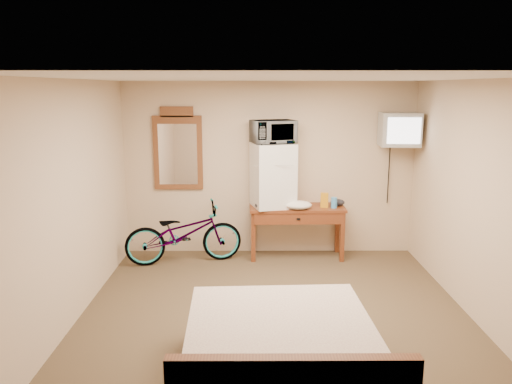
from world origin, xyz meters
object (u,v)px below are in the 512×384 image
Objects in this scene: blue_cup at (334,203)px; crt_television at (399,129)px; microwave at (273,132)px; bed at (283,367)px; wall_mirror at (178,150)px; bicycle at (184,233)px; desk at (297,215)px; mini_fridge at (273,175)px.

crt_television is at bearing 4.55° from blue_cup.
microwave reaches higher than bed.
blue_cup is at bearing -26.79° from microwave.
blue_cup is 3.49m from bed.
wall_mirror reaches higher than bicycle.
blue_cup is at bearing -8.26° from wall_mirror.
blue_cup is at bearing -5.53° from desk.
bed is (1.20, -3.18, -0.13)m from bicycle.
wall_mirror is at bearing 109.87° from bed.
crt_television is 0.30× the size of bed.
bed is at bearing -90.72° from mini_fridge.
blue_cup is at bearing -7.11° from mini_fridge.
microwave is 1.31m from blue_cup.
mini_fridge is 0.76× the size of wall_mirror.
desk is 1.62m from bicycle.
microwave is 1.88m from bicycle.
desk is 3.41m from bed.
mini_fridge is 1.46× the size of crt_television.
crt_television reaches higher than microwave.
crt_television is at bearing 62.33° from bed.
crt_television is (1.74, -0.04, 0.03)m from microwave.
microwave is 1.74m from crt_television.
microwave is at bearing 56.23° from mini_fridge.
microwave is (-0.35, 0.06, 1.18)m from desk.
crt_television is 0.38× the size of bicycle.
blue_cup reaches higher than desk.
bicycle is at bearing -172.90° from desk.
microwave is 0.36× the size of bicycle.
microwave is at bearing 172.88° from blue_cup.
microwave is at bearing -8.97° from wall_mirror.
mini_fridge is at bearing 89.28° from bed.
crt_television reaches higher than bicycle.
bicycle is (-1.25, -0.26, -0.78)m from mini_fridge.
mini_fridge reaches higher than blue_cup.
crt_television is at bearing -20.89° from microwave.
desk is at bearing 174.47° from blue_cup.
crt_television reaches higher than mini_fridge.
bed is at bearing -105.17° from blue_cup.
crt_television is 0.52× the size of wall_mirror.
wall_mirror reaches higher than bed.
bicycle reaches higher than desk.
mini_fridge is 1.56× the size of microwave.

